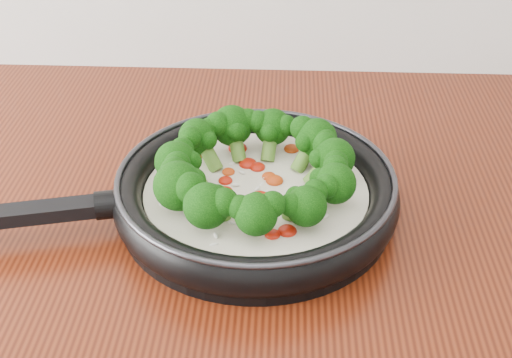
{
  "coord_description": "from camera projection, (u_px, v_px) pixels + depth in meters",
  "views": [
    {
      "loc": [
        -0.08,
        0.4,
        1.4
      ],
      "look_at": [
        -0.11,
        1.07,
        0.95
      ],
      "focal_mm": 48.34,
      "sensor_mm": 36.0,
      "label": 1
    }
  ],
  "objects": [
    {
      "name": "skillet",
      "position": [
        253.0,
        188.0,
        0.82
      ],
      "size": [
        0.56,
        0.41,
        0.1
      ],
      "color": "black",
      "rests_on": "counter"
    }
  ]
}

